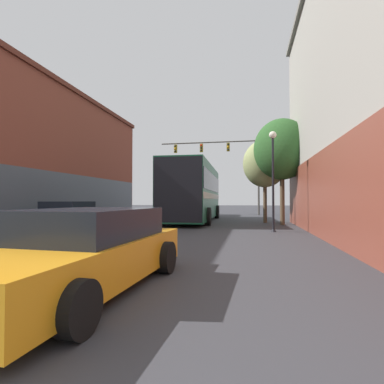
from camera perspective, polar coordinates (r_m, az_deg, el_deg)
lane_center_line at (r=17.21m, az=-5.68°, el=-6.22°), size 0.14×44.68×0.01m
building_left_brick at (r=22.54m, az=-31.56°, el=6.66°), size 7.79×23.08×8.84m
bus at (r=19.95m, az=0.35°, el=0.26°), size 3.13×10.66×3.64m
hatchback_foreground at (r=5.12m, az=-20.30°, el=-10.46°), size 2.31×4.61×1.27m
parked_car_left_near at (r=16.20m, az=-22.21°, el=-4.16°), size 2.32×4.55×1.34m
traffic_signal_gantry at (r=29.13m, az=6.44°, el=6.50°), size 9.56×0.36×7.32m
street_lamp at (r=13.85m, az=15.17°, el=3.81°), size 0.33×0.33×4.49m
street_tree_near at (r=19.33m, az=13.70°, el=5.25°), size 2.71×2.44×5.19m
street_tree_far at (r=18.08m, az=16.75°, el=7.76°), size 3.19×2.87×6.08m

